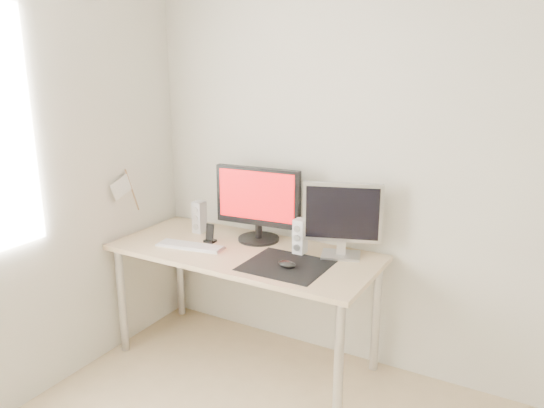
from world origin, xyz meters
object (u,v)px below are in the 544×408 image
at_px(mouse, 287,264).
at_px(keyboard, 190,246).
at_px(main_monitor, 258,201).
at_px(phone_dock, 210,237).
at_px(second_monitor, 342,216).
at_px(speaker_left, 199,217).
at_px(speaker_right, 300,236).
at_px(desk, 244,262).

bearing_deg(mouse, keyboard, 179.43).
height_order(main_monitor, keyboard, main_monitor).
relative_size(mouse, phone_dock, 0.89).
distance_m(main_monitor, second_monitor, 0.56).
relative_size(mouse, speaker_left, 0.51).
xyz_separation_m(speaker_right, phone_dock, (-0.57, -0.10, -0.07)).
xyz_separation_m(desk, phone_dock, (-0.26, 0.02, 0.11)).
bearing_deg(main_monitor, speaker_left, -173.56).
bearing_deg(desk, main_monitor, 94.74).
height_order(mouse, speaker_left, speaker_left).
bearing_deg(mouse, desk, 161.12).
relative_size(main_monitor, speaker_left, 2.65).
distance_m(mouse, desk, 0.38).
relative_size(second_monitor, phone_dock, 3.71).
height_order(desk, phone_dock, phone_dock).
xyz_separation_m(main_monitor, second_monitor, (0.56, -0.00, -0.01)).
relative_size(speaker_left, keyboard, 0.48).
bearing_deg(speaker_left, desk, -18.34).
xyz_separation_m(second_monitor, speaker_right, (-0.23, -0.07, -0.14)).
bearing_deg(phone_dock, speaker_left, 144.17).
xyz_separation_m(mouse, second_monitor, (0.19, 0.31, 0.22)).
distance_m(mouse, phone_dock, 0.63).
bearing_deg(keyboard, mouse, -0.57).
bearing_deg(speaker_right, desk, -158.88).
relative_size(second_monitor, keyboard, 1.01).
height_order(second_monitor, speaker_right, second_monitor).
xyz_separation_m(mouse, speaker_right, (-0.04, 0.24, 0.08)).
height_order(desk, second_monitor, second_monitor).
height_order(speaker_left, keyboard, speaker_left).
height_order(main_monitor, speaker_right, main_monitor).
relative_size(mouse, desk, 0.07).
height_order(keyboard, phone_dock, phone_dock).
distance_m(speaker_left, keyboard, 0.30).
relative_size(main_monitor, second_monitor, 1.26).
distance_m(mouse, keyboard, 0.66).
height_order(mouse, speaker_right, speaker_right).
height_order(second_monitor, keyboard, second_monitor).
bearing_deg(main_monitor, desk, -85.26).
bearing_deg(speaker_left, second_monitor, 2.68).
height_order(mouse, second_monitor, second_monitor).
bearing_deg(second_monitor, mouse, -121.41).
xyz_separation_m(desk, speaker_right, (0.31, 0.12, 0.18)).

